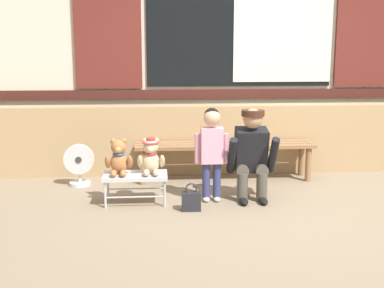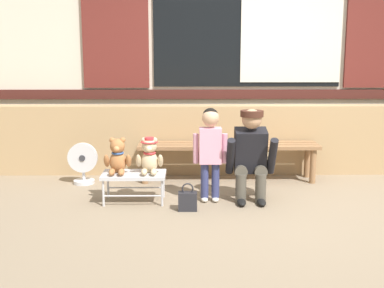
# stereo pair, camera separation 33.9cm
# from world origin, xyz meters

# --- Properties ---
(ground_plane) EXTENTS (60.00, 60.00, 0.00)m
(ground_plane) POSITION_xyz_m (0.00, 0.00, 0.00)
(ground_plane) COLOR #84725B
(brick_low_wall) EXTENTS (7.92, 0.25, 0.85)m
(brick_low_wall) POSITION_xyz_m (0.00, 1.43, 0.42)
(brick_low_wall) COLOR tan
(brick_low_wall) RESTS_ON ground
(shop_facade) EXTENTS (8.08, 0.26, 3.77)m
(shop_facade) POSITION_xyz_m (0.00, 1.94, 1.88)
(shop_facade) COLOR beige
(shop_facade) RESTS_ON ground
(wooden_bench_long) EXTENTS (2.10, 0.40, 0.44)m
(wooden_bench_long) POSITION_xyz_m (-0.29, 1.06, 0.37)
(wooden_bench_long) COLOR #8E6642
(wooden_bench_long) RESTS_ON ground
(small_display_bench) EXTENTS (0.64, 0.36, 0.30)m
(small_display_bench) POSITION_xyz_m (-1.31, 0.23, 0.27)
(small_display_bench) COLOR #BCBCC1
(small_display_bench) RESTS_ON ground
(teddy_bear_plain) EXTENTS (0.28, 0.26, 0.36)m
(teddy_bear_plain) POSITION_xyz_m (-1.47, 0.23, 0.46)
(teddy_bear_plain) COLOR #A86B3D
(teddy_bear_plain) RESTS_ON small_display_bench
(teddy_bear_with_hat) EXTENTS (0.28, 0.27, 0.36)m
(teddy_bear_with_hat) POSITION_xyz_m (-1.15, 0.23, 0.47)
(teddy_bear_with_hat) COLOR #CCB289
(teddy_bear_with_hat) RESTS_ON small_display_bench
(child_standing) EXTENTS (0.35, 0.18, 0.96)m
(child_standing) POSITION_xyz_m (-0.54, 0.24, 0.59)
(child_standing) COLOR navy
(child_standing) RESTS_ON ground
(adult_crouching) EXTENTS (0.50, 0.49, 0.95)m
(adult_crouching) POSITION_xyz_m (-0.12, 0.26, 0.48)
(adult_crouching) COLOR #4C473D
(adult_crouching) RESTS_ON ground
(handbag_on_ground) EXTENTS (0.18, 0.11, 0.27)m
(handbag_on_ground) POSITION_xyz_m (-0.77, -0.05, 0.10)
(handbag_on_ground) COLOR #232328
(handbag_on_ground) RESTS_ON ground
(floor_fan) EXTENTS (0.34, 0.24, 0.48)m
(floor_fan) POSITION_xyz_m (-1.97, 0.92, 0.24)
(floor_fan) COLOR silver
(floor_fan) RESTS_ON ground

